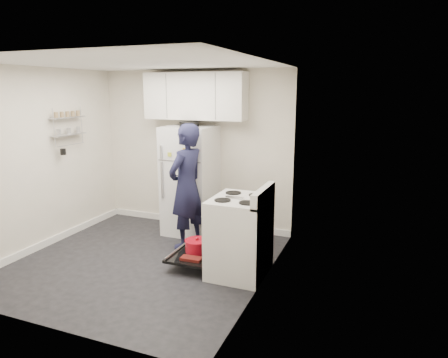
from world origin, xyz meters
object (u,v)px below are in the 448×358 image
at_px(refrigerator, 190,180).
at_px(person, 187,187).
at_px(open_oven_door, 196,250).
at_px(electric_range, 239,237).

bearing_deg(refrigerator, person, -68.66).
relative_size(open_oven_door, refrigerator, 0.40).
bearing_deg(refrigerator, electric_range, -42.94).
xyz_separation_m(electric_range, person, (-0.96, 0.54, 0.41)).
height_order(electric_range, refrigerator, refrigerator).
distance_m(open_oven_door, refrigerator, 1.38).
distance_m(electric_range, person, 1.18).
xyz_separation_m(open_oven_door, refrigerator, (-0.59, 1.07, 0.64)).
relative_size(refrigerator, person, 0.99).
distance_m(electric_range, refrigerator, 1.66).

